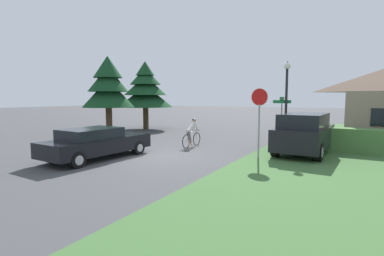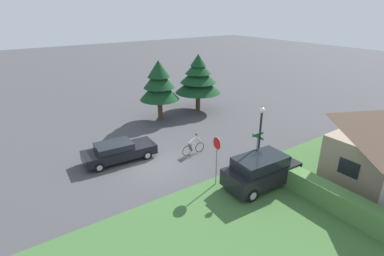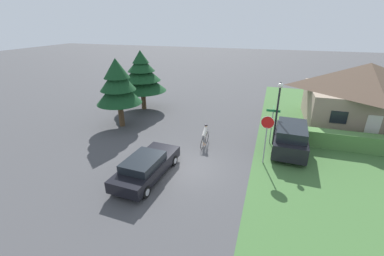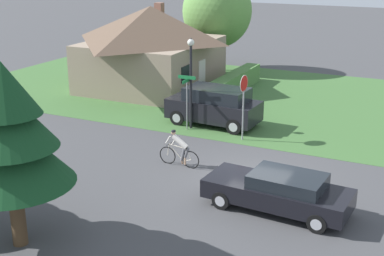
{
  "view_description": "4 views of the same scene",
  "coord_description": "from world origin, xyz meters",
  "px_view_note": "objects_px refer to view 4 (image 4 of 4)",
  "views": [
    {
      "loc": [
        7.99,
        -10.53,
        2.62
      ],
      "look_at": [
        -0.29,
        4.15,
        0.88
      ],
      "focal_mm": 28.0,
      "sensor_mm": 36.0,
      "label": 1
    },
    {
      "loc": [
        15.79,
        -7.68,
        9.66
      ],
      "look_at": [
        -0.53,
        3.58,
        1.59
      ],
      "focal_mm": 28.0,
      "sensor_mm": 36.0,
      "label": 2
    },
    {
      "loc": [
        4.22,
        -12.24,
        8.0
      ],
      "look_at": [
        -0.57,
        2.86,
        1.32
      ],
      "focal_mm": 24.0,
      "sensor_mm": 36.0,
      "label": 3
    },
    {
      "loc": [
        -17.36,
        -5.91,
        8.13
      ],
      "look_at": [
        0.55,
        2.74,
        1.55
      ],
      "focal_mm": 50.0,
      "sensor_mm": 36.0,
      "label": 4
    }
  ],
  "objects_px": {
    "sedan_left_lane": "(279,191)",
    "conifer_tall_near": "(8,134)",
    "cyclist": "(179,149)",
    "street_lamp": "(191,70)",
    "stop_sign": "(244,94)",
    "parked_suv_right": "(214,106)",
    "deciduous_tree_right": "(217,11)",
    "street_name_sign": "(187,92)",
    "cottage_house": "(151,46)"
  },
  "relations": [
    {
      "from": "sedan_left_lane",
      "to": "parked_suv_right",
      "type": "bearing_deg",
      "value": -49.86
    },
    {
      "from": "parked_suv_right",
      "to": "street_lamp",
      "type": "xyz_separation_m",
      "value": [
        -1.03,
        0.78,
        1.91
      ]
    },
    {
      "from": "cyclist",
      "to": "street_lamp",
      "type": "xyz_separation_m",
      "value": [
        4.49,
        1.67,
        2.15
      ]
    },
    {
      "from": "cottage_house",
      "to": "parked_suv_right",
      "type": "distance_m",
      "value": 8.72
    },
    {
      "from": "stop_sign",
      "to": "cyclist",
      "type": "bearing_deg",
      "value": -11.23
    },
    {
      "from": "street_lamp",
      "to": "deciduous_tree_right",
      "type": "relative_size",
      "value": 0.65
    },
    {
      "from": "stop_sign",
      "to": "sedan_left_lane",
      "type": "bearing_deg",
      "value": 35.64
    },
    {
      "from": "sedan_left_lane",
      "to": "street_lamp",
      "type": "relative_size",
      "value": 1.11
    },
    {
      "from": "street_lamp",
      "to": "cyclist",
      "type": "bearing_deg",
      "value": -159.62
    },
    {
      "from": "parked_suv_right",
      "to": "street_name_sign",
      "type": "xyz_separation_m",
      "value": [
        -1.26,
        0.88,
        0.88
      ]
    },
    {
      "from": "sedan_left_lane",
      "to": "street_lamp",
      "type": "height_order",
      "value": "street_lamp"
    },
    {
      "from": "cyclist",
      "to": "stop_sign",
      "type": "relative_size",
      "value": 0.6
    },
    {
      "from": "cottage_house",
      "to": "street_lamp",
      "type": "xyz_separation_m",
      "value": [
        -6.45,
        -5.85,
        0.26
      ]
    },
    {
      "from": "stop_sign",
      "to": "deciduous_tree_right",
      "type": "relative_size",
      "value": 0.45
    },
    {
      "from": "parked_suv_right",
      "to": "street_name_sign",
      "type": "height_order",
      "value": "street_name_sign"
    },
    {
      "from": "cottage_house",
      "to": "stop_sign",
      "type": "distance_m",
      "value": 11.14
    },
    {
      "from": "sedan_left_lane",
      "to": "street_name_sign",
      "type": "xyz_separation_m",
      "value": [
        6.27,
        6.46,
        1.15
      ]
    },
    {
      "from": "cottage_house",
      "to": "street_name_sign",
      "type": "relative_size",
      "value": 3.28
    },
    {
      "from": "conifer_tall_near",
      "to": "sedan_left_lane",
      "type": "bearing_deg",
      "value": -48.95
    },
    {
      "from": "cottage_house",
      "to": "street_name_sign",
      "type": "distance_m",
      "value": 8.84
    },
    {
      "from": "street_lamp",
      "to": "conifer_tall_near",
      "type": "relative_size",
      "value": 0.81
    },
    {
      "from": "street_lamp",
      "to": "deciduous_tree_right",
      "type": "distance_m",
      "value": 13.61
    },
    {
      "from": "street_name_sign",
      "to": "deciduous_tree_right",
      "type": "xyz_separation_m",
      "value": [
        13.1,
        4.11,
        2.35
      ]
    },
    {
      "from": "cyclist",
      "to": "street_name_sign",
      "type": "distance_m",
      "value": 4.74
    },
    {
      "from": "sedan_left_lane",
      "to": "street_name_sign",
      "type": "height_order",
      "value": "street_name_sign"
    },
    {
      "from": "cottage_house",
      "to": "deciduous_tree_right",
      "type": "xyz_separation_m",
      "value": [
        6.43,
        -1.64,
        1.58
      ]
    },
    {
      "from": "street_lamp",
      "to": "deciduous_tree_right",
      "type": "height_order",
      "value": "deciduous_tree_right"
    },
    {
      "from": "parked_suv_right",
      "to": "street_name_sign",
      "type": "distance_m",
      "value": 1.77
    },
    {
      "from": "conifer_tall_near",
      "to": "deciduous_tree_right",
      "type": "distance_m",
      "value": 25.14
    },
    {
      "from": "stop_sign",
      "to": "conifer_tall_near",
      "type": "xyz_separation_m",
      "value": [
        -11.35,
        2.62,
        1.27
      ]
    },
    {
      "from": "parked_suv_right",
      "to": "conifer_tall_near",
      "type": "xyz_separation_m",
      "value": [
        -12.89,
        0.57,
        2.46
      ]
    },
    {
      "from": "cottage_house",
      "to": "parked_suv_right",
      "type": "height_order",
      "value": "cottage_house"
    },
    {
      "from": "sedan_left_lane",
      "to": "conifer_tall_near",
      "type": "relative_size",
      "value": 0.9
    },
    {
      "from": "stop_sign",
      "to": "street_name_sign",
      "type": "xyz_separation_m",
      "value": [
        0.28,
        2.94,
        -0.31
      ]
    },
    {
      "from": "sedan_left_lane",
      "to": "deciduous_tree_right",
      "type": "xyz_separation_m",
      "value": [
        19.38,
        10.57,
        3.5
      ]
    },
    {
      "from": "cyclist",
      "to": "conifer_tall_near",
      "type": "height_order",
      "value": "conifer_tall_near"
    },
    {
      "from": "parked_suv_right",
      "to": "deciduous_tree_right",
      "type": "relative_size",
      "value": 0.68
    },
    {
      "from": "cottage_house",
      "to": "street_lamp",
      "type": "bearing_deg",
      "value": -138.55
    },
    {
      "from": "cottage_house",
      "to": "conifer_tall_near",
      "type": "height_order",
      "value": "conifer_tall_near"
    },
    {
      "from": "parked_suv_right",
      "to": "deciduous_tree_right",
      "type": "height_order",
      "value": "deciduous_tree_right"
    },
    {
      "from": "street_lamp",
      "to": "stop_sign",
      "type": "bearing_deg",
      "value": -100.11
    },
    {
      "from": "deciduous_tree_right",
      "to": "cottage_house",
      "type": "bearing_deg",
      "value": 165.68
    },
    {
      "from": "cyclist",
      "to": "street_lamp",
      "type": "relative_size",
      "value": 0.41
    },
    {
      "from": "deciduous_tree_right",
      "to": "cyclist",
      "type": "bearing_deg",
      "value": -161.3
    },
    {
      "from": "sedan_left_lane",
      "to": "cyclist",
      "type": "distance_m",
      "value": 5.11
    },
    {
      "from": "cyclist",
      "to": "parked_suv_right",
      "type": "distance_m",
      "value": 5.59
    },
    {
      "from": "conifer_tall_near",
      "to": "cyclist",
      "type": "bearing_deg",
      "value": -11.15
    },
    {
      "from": "conifer_tall_near",
      "to": "stop_sign",
      "type": "bearing_deg",
      "value": -13.01
    },
    {
      "from": "street_lamp",
      "to": "conifer_tall_near",
      "type": "xyz_separation_m",
      "value": [
        -11.86,
        -0.21,
        0.55
      ]
    },
    {
      "from": "stop_sign",
      "to": "conifer_tall_near",
      "type": "distance_m",
      "value": 11.72
    }
  ]
}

